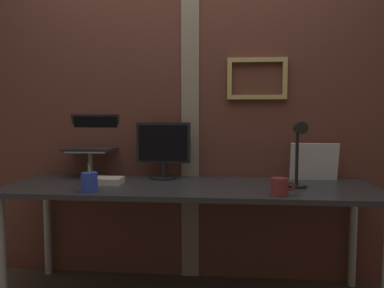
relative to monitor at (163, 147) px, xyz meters
name	(u,v)px	position (x,y,z in m)	size (l,w,h in m)	color
brick_wall_back	(186,91)	(0.13, 0.18, 0.39)	(3.18, 0.16, 2.67)	brown
desk	(190,195)	(0.21, -0.23, -0.28)	(2.28, 0.69, 0.73)	#333338
monitor	(163,147)	(0.00, 0.00, 0.00)	(0.37, 0.18, 0.39)	black
laptop_stand	(90,159)	(-0.52, 0.00, -0.09)	(0.28, 0.22, 0.19)	gray
laptop	(93,139)	(-0.52, 0.07, 0.04)	(0.35, 0.27, 0.25)	black
whiteboard_panel	(314,162)	(1.01, 0.02, -0.10)	(0.31, 0.02, 0.25)	white
desk_lamp	(299,147)	(0.85, -0.28, 0.03)	(0.12, 0.20, 0.40)	black
pen_cup	(89,182)	(-0.35, -0.47, -0.17)	(0.09, 0.09, 0.16)	blue
coffee_mug	(280,187)	(0.72, -0.47, -0.17)	(0.13, 0.10, 0.10)	maroon
paper_clutter_stack	(107,181)	(-0.33, -0.23, -0.20)	(0.20, 0.14, 0.04)	silver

